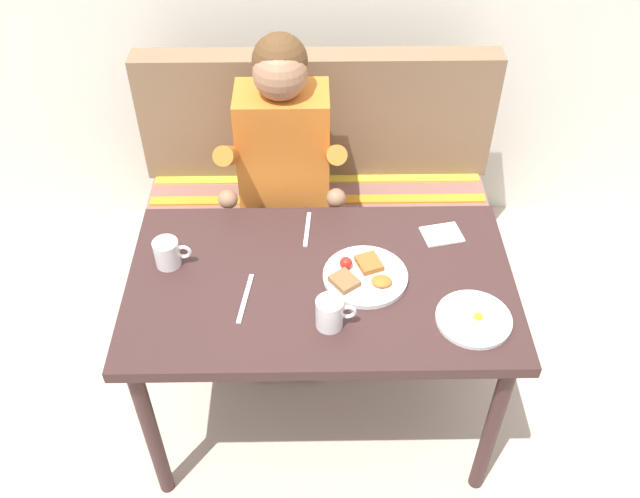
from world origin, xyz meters
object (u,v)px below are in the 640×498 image
object	(u,v)px
person	(283,164)
fork	(307,229)
plate_breakfast	(364,275)
plate_eggs	(474,319)
couch	(318,217)
knife	(245,298)
coffee_mug_second	(330,313)
coffee_mug	(168,253)
table	(321,298)
napkin	(442,234)

from	to	relation	value
person	fork	distance (m)	0.37
plate_breakfast	plate_eggs	size ratio (longest dim) A/B	1.19
person	plate_eggs	world-z (taller)	person
couch	plate_breakfast	bearing A→B (deg)	-80.02
fork	knife	distance (m)	0.36
knife	coffee_mug_second	bearing A→B (deg)	-14.45
coffee_mug_second	coffee_mug	bearing A→B (deg)	152.60
coffee_mug	coffee_mug_second	world-z (taller)	coffee_mug_second
plate_breakfast	coffee_mug	xyz separation A→B (m)	(-0.61, 0.07, 0.04)
couch	person	xyz separation A→B (m)	(-0.13, -0.17, 0.41)
fork	table	bearing A→B (deg)	-75.18
coffee_mug_second	fork	size ratio (longest dim) A/B	0.69
coffee_mug	fork	xyz separation A→B (m)	(0.44, 0.15, -0.05)
table	coffee_mug	world-z (taller)	coffee_mug
table	knife	bearing A→B (deg)	-161.45
table	couch	distance (m)	0.83
plate_eggs	napkin	bearing A→B (deg)	95.93
plate_eggs	knife	size ratio (longest dim) A/B	1.11
table	coffee_mug	xyz separation A→B (m)	(-0.48, 0.08, 0.13)
couch	plate_eggs	distance (m)	1.11
table	knife	xyz separation A→B (m)	(-0.23, -0.08, 0.08)
napkin	plate_breakfast	bearing A→B (deg)	-144.18
fork	knife	xyz separation A→B (m)	(-0.19, -0.31, 0.00)
coffee_mug	table	bearing A→B (deg)	-9.37
coffee_mug	knife	size ratio (longest dim) A/B	0.59
table	person	size ratio (longest dim) A/B	0.99
couch	fork	bearing A→B (deg)	-94.46
person	coffee_mug	distance (m)	0.62
person	fork	bearing A→B (deg)	-76.12
coffee_mug_second	fork	world-z (taller)	coffee_mug_second
person	napkin	bearing A→B (deg)	-36.10
table	knife	size ratio (longest dim) A/B	6.00
couch	knife	distance (m)	0.96
couch	fork	xyz separation A→B (m)	(-0.04, -0.53, 0.40)
napkin	fork	world-z (taller)	napkin
plate_breakfast	plate_eggs	bearing A→B (deg)	-29.90
table	plate_eggs	bearing A→B (deg)	-21.29
coffee_mug	fork	distance (m)	0.46
table	napkin	distance (m)	0.46
fork	knife	size ratio (longest dim) A/B	0.85
person	knife	world-z (taller)	person
fork	knife	bearing A→B (deg)	-116.37
coffee_mug_second	plate_breakfast	bearing A→B (deg)	59.61
person	coffee_mug	bearing A→B (deg)	-124.21
couch	plate_breakfast	distance (m)	0.87
coffee_mug	couch	bearing A→B (deg)	55.18
person	table	bearing A→B (deg)	-77.61
couch	coffee_mug_second	world-z (taller)	couch
person	plate_eggs	distance (m)	0.95
coffee_mug_second	napkin	size ratio (longest dim) A/B	0.92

